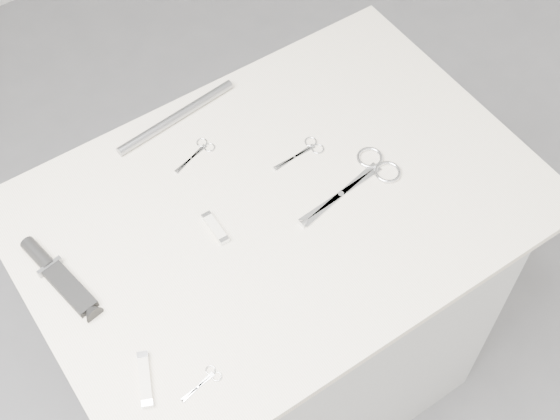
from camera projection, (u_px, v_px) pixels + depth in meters
ground at (280, 384)px, 2.28m from camera, size 4.00×4.00×0.01m
plinth at (280, 313)px, 1.90m from camera, size 0.90×0.60×0.90m
display_board at (280, 206)px, 1.52m from camera, size 1.00×0.70×0.02m
large_shears at (365, 175)px, 1.55m from camera, size 0.24×0.10×0.01m
embroidery_scissors_a at (305, 151)px, 1.59m from camera, size 0.12×0.05×0.00m
embroidery_scissors_b at (199, 152)px, 1.59m from camera, size 0.10×0.06×0.00m
tiny_scissors at (205, 381)px, 1.31m from camera, size 0.08×0.03×0.00m
sheathed_knife at (55, 273)px, 1.42m from camera, size 0.06×0.20×0.03m
pocket_knife_a at (145, 379)px, 1.30m from camera, size 0.06×0.10×0.01m
pocket_knife_b at (215, 228)px, 1.48m from camera, size 0.02×0.08×0.01m
metal_rail at (176, 117)px, 1.63m from camera, size 0.29×0.05×0.02m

